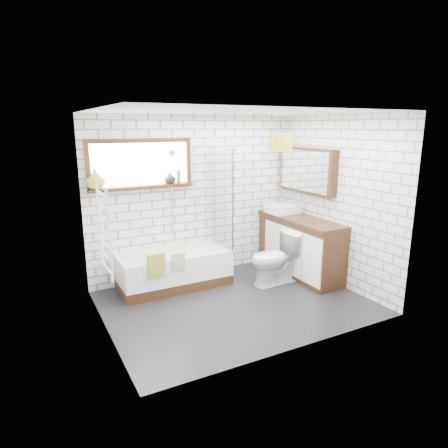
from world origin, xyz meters
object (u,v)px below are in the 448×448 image
bathtub (174,269)px  basin (283,209)px  vanity (300,246)px  toilet (275,258)px  pendant (281,143)px

bathtub → basin: 2.04m
vanity → basin: basin is taller
toilet → vanity: bearing=102.7°
bathtub → pendant: 2.42m
basin → pendant: pendant is taller
pendant → toilet: bearing=-138.4°
bathtub → vanity: vanity is taller
bathtub → toilet: 1.52m
basin → vanity: bearing=-81.6°
vanity → basin: bearing=98.4°
bathtub → basin: size_ratio=3.50×
basin → pendant: (-0.41, -0.46, 1.09)m
toilet → pendant: pendant is taller
basin → toilet: 0.96m
bathtub → pendant: pendant is taller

